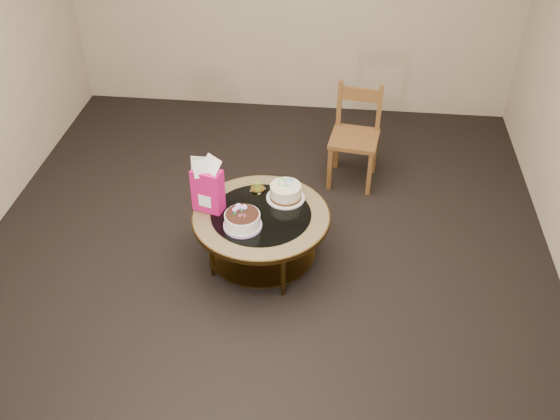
# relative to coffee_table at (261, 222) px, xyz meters

# --- Properties ---
(ground) EXTENTS (5.00, 5.00, 0.00)m
(ground) POSITION_rel_coffee_table_xyz_m (-0.00, 0.00, -0.38)
(ground) COLOR black
(ground) RESTS_ON ground
(room_walls) EXTENTS (4.52, 5.02, 2.61)m
(room_walls) POSITION_rel_coffee_table_xyz_m (-0.00, 0.00, 1.16)
(room_walls) COLOR tan
(room_walls) RESTS_ON ground
(coffee_table) EXTENTS (1.02, 1.02, 0.46)m
(coffee_table) POSITION_rel_coffee_table_xyz_m (0.00, 0.00, 0.00)
(coffee_table) COLOR brown
(coffee_table) RESTS_ON ground
(decorated_cake) EXTENTS (0.28, 0.28, 0.16)m
(decorated_cake) POSITION_rel_coffee_table_xyz_m (-0.11, -0.16, 0.13)
(decorated_cake) COLOR #C59DDE
(decorated_cake) RESTS_ON coffee_table
(cream_cake) EXTENTS (0.29, 0.29, 0.18)m
(cream_cake) POSITION_rel_coffee_table_xyz_m (0.16, 0.21, 0.14)
(cream_cake) COLOR silver
(cream_cake) RESTS_ON coffee_table
(gift_bag) EXTENTS (0.24, 0.20, 0.43)m
(gift_bag) POSITION_rel_coffee_table_xyz_m (-0.39, 0.02, 0.29)
(gift_bag) COLOR #CD1362
(gift_bag) RESTS_ON coffee_table
(pillar_candle) EXTENTS (0.12, 0.12, 0.08)m
(pillar_candle) POSITION_rel_coffee_table_xyz_m (-0.06, 0.29, 0.11)
(pillar_candle) COLOR #EDCD61
(pillar_candle) RESTS_ON coffee_table
(dining_chair) EXTENTS (0.46, 0.46, 0.88)m
(dining_chair) POSITION_rel_coffee_table_xyz_m (0.67, 1.20, 0.07)
(dining_chair) COLOR brown
(dining_chair) RESTS_ON ground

